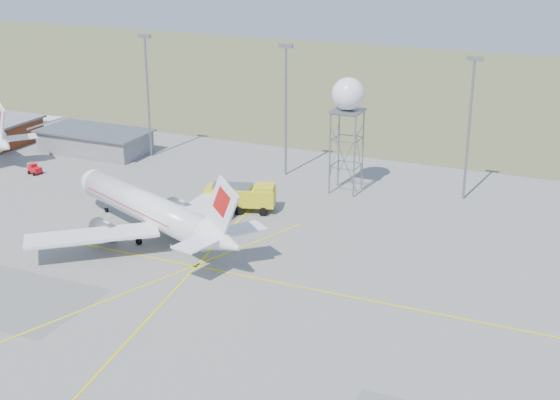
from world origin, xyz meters
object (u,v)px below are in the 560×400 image
at_px(radar_tower, 347,129).
at_px(fire_truck, 242,198).
at_px(airliner_main, 150,209).
at_px(baggage_tug, 35,170).

xyz_separation_m(radar_tower, fire_truck, (-10.31, -13.48, -7.71)).
distance_m(airliner_main, baggage_tug, 34.10).
bearing_deg(fire_truck, airliner_main, -134.42).
relative_size(radar_tower, baggage_tug, 7.41).
bearing_deg(airliner_main, fire_truck, -92.76).
xyz_separation_m(airliner_main, fire_truck, (6.54, 12.83, -1.74)).
bearing_deg(airliner_main, baggage_tug, -0.42).
relative_size(airliner_main, baggage_tug, 14.26).
height_order(airliner_main, baggage_tug, airliner_main).
distance_m(radar_tower, fire_truck, 18.64).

